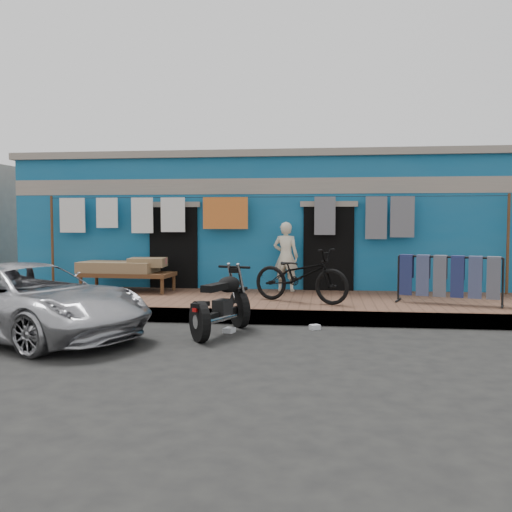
% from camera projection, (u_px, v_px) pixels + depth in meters
% --- Properties ---
extents(ground, '(80.00, 80.00, 0.00)m').
position_uv_depth(ground, '(239.00, 343.00, 8.33)').
color(ground, black).
rests_on(ground, ground).
extents(sidewalk, '(28.00, 3.00, 0.25)m').
position_uv_depth(sidewalk, '(262.00, 304.00, 11.29)').
color(sidewalk, brown).
rests_on(sidewalk, ground).
extents(curb, '(28.00, 0.10, 0.25)m').
position_uv_depth(curb, '(253.00, 317.00, 9.85)').
color(curb, gray).
rests_on(curb, ground).
extents(building, '(12.20, 5.20, 3.36)m').
position_uv_depth(building, '(279.00, 224.00, 15.14)').
color(building, '#125B8D').
rests_on(building, ground).
extents(clothesline, '(10.06, 0.06, 2.10)m').
position_uv_depth(clothesline, '(233.00, 220.00, 12.52)').
color(clothesline, brown).
rests_on(clothesline, sidewalk).
extents(car, '(4.57, 3.38, 1.17)m').
position_uv_depth(car, '(27.00, 299.00, 8.68)').
color(car, '#BABABF').
rests_on(car, ground).
extents(seated_person, '(0.59, 0.44, 1.51)m').
position_uv_depth(seated_person, '(286.00, 257.00, 12.38)').
color(seated_person, beige).
rests_on(seated_person, sidewalk).
extents(bicycle, '(2.04, 1.43, 1.25)m').
position_uv_depth(bicycle, '(301.00, 269.00, 10.71)').
color(bicycle, black).
rests_on(bicycle, sidewalk).
extents(motorcycle, '(1.53, 1.96, 1.05)m').
position_uv_depth(motorcycle, '(221.00, 301.00, 8.94)').
color(motorcycle, black).
rests_on(motorcycle, ground).
extents(charpoy, '(2.19, 1.23, 0.70)m').
position_uv_depth(charpoy, '(128.00, 275.00, 12.37)').
color(charpoy, brown).
rests_on(charpoy, sidewalk).
extents(jeans_rack, '(2.14, 1.45, 0.92)m').
position_uv_depth(jeans_rack, '(449.00, 279.00, 10.49)').
color(jeans_rack, black).
rests_on(jeans_rack, sidewalk).
extents(litter_a, '(0.23, 0.22, 0.08)m').
position_uv_depth(litter_a, '(200.00, 326.00, 9.45)').
color(litter_a, silver).
rests_on(litter_a, ground).
extents(litter_b, '(0.20, 0.19, 0.08)m').
position_uv_depth(litter_b, '(315.00, 327.00, 9.35)').
color(litter_b, silver).
rests_on(litter_b, ground).
extents(litter_c, '(0.20, 0.22, 0.07)m').
position_uv_depth(litter_c, '(229.00, 330.00, 9.09)').
color(litter_c, silver).
rests_on(litter_c, ground).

